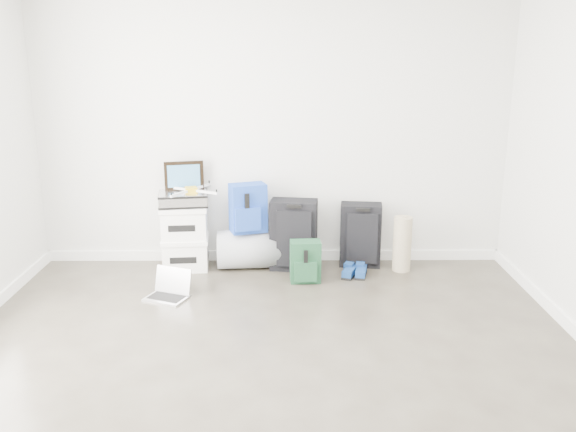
{
  "coord_description": "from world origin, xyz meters",
  "views": [
    {
      "loc": [
        0.1,
        -3.29,
        2.04
      ],
      "look_at": [
        0.14,
        1.9,
        0.62
      ],
      "focal_mm": 38.0,
      "sensor_mm": 36.0,
      "label": 1
    }
  ],
  "objects_px": {
    "large_suitcase": "(294,235)",
    "carry_on": "(361,235)",
    "duffel_bag": "(249,249)",
    "laptop": "(169,291)",
    "boxes_stack": "(185,237)",
    "briefcase": "(183,199)"
  },
  "relations": [
    {
      "from": "carry_on",
      "to": "laptop",
      "type": "distance_m",
      "value": 1.91
    },
    {
      "from": "large_suitcase",
      "to": "carry_on",
      "type": "relative_size",
      "value": 1.1
    },
    {
      "from": "duffel_bag",
      "to": "laptop",
      "type": "distance_m",
      "value": 0.98
    },
    {
      "from": "carry_on",
      "to": "laptop",
      "type": "bearing_deg",
      "value": -148.41
    },
    {
      "from": "boxes_stack",
      "to": "laptop",
      "type": "relative_size",
      "value": 1.54
    },
    {
      "from": "boxes_stack",
      "to": "duffel_bag",
      "type": "height_order",
      "value": "boxes_stack"
    },
    {
      "from": "duffel_bag",
      "to": "carry_on",
      "type": "xyz_separation_m",
      "value": [
        1.08,
        0.06,
        0.12
      ]
    },
    {
      "from": "duffel_bag",
      "to": "large_suitcase",
      "type": "height_order",
      "value": "large_suitcase"
    },
    {
      "from": "briefcase",
      "to": "large_suitcase",
      "type": "bearing_deg",
      "value": -9.16
    },
    {
      "from": "boxes_stack",
      "to": "laptop",
      "type": "xyz_separation_m",
      "value": [
        -0.04,
        -0.72,
        -0.26
      ]
    },
    {
      "from": "duffel_bag",
      "to": "laptop",
      "type": "relative_size",
      "value": 1.48
    },
    {
      "from": "briefcase",
      "to": "duffel_bag",
      "type": "xyz_separation_m",
      "value": [
        0.61,
        0.01,
        -0.5
      ]
    },
    {
      "from": "large_suitcase",
      "to": "laptop",
      "type": "height_order",
      "value": "large_suitcase"
    },
    {
      "from": "large_suitcase",
      "to": "carry_on",
      "type": "height_order",
      "value": "large_suitcase"
    },
    {
      "from": "briefcase",
      "to": "carry_on",
      "type": "height_order",
      "value": "briefcase"
    },
    {
      "from": "large_suitcase",
      "to": "duffel_bag",
      "type": "bearing_deg",
      "value": -176.35
    },
    {
      "from": "laptop",
      "to": "duffel_bag",
      "type": "bearing_deg",
      "value": 70.79
    },
    {
      "from": "boxes_stack",
      "to": "laptop",
      "type": "distance_m",
      "value": 0.76
    },
    {
      "from": "carry_on",
      "to": "laptop",
      "type": "xyz_separation_m",
      "value": [
        -1.72,
        -0.79,
        -0.25
      ]
    },
    {
      "from": "boxes_stack",
      "to": "carry_on",
      "type": "xyz_separation_m",
      "value": [
        1.69,
        0.07,
        -0.01
      ]
    },
    {
      "from": "large_suitcase",
      "to": "laptop",
      "type": "xyz_separation_m",
      "value": [
        -1.07,
        -0.7,
        -0.28
      ]
    },
    {
      "from": "boxes_stack",
      "to": "carry_on",
      "type": "height_order",
      "value": "boxes_stack"
    }
  ]
}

